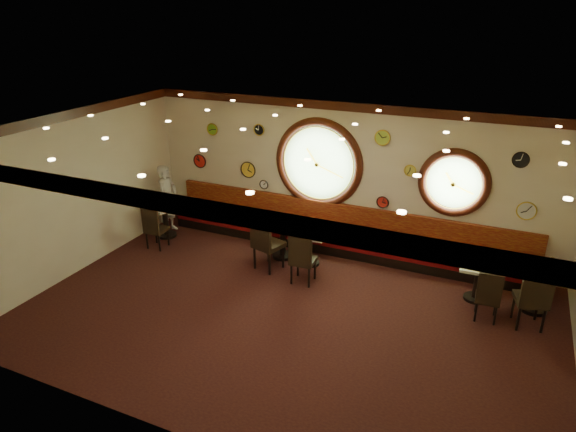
% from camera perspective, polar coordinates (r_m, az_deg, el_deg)
% --- Properties ---
extents(floor, '(9.00, 6.00, 0.00)m').
position_cam_1_polar(floor, '(9.07, -0.16, -10.91)').
color(floor, black).
rests_on(floor, ground).
extents(ceiling, '(9.00, 6.00, 0.02)m').
position_cam_1_polar(ceiling, '(7.79, -0.18, 9.18)').
color(ceiling, '#BF8E36').
rests_on(ceiling, wall_back).
extents(wall_back, '(9.00, 0.02, 3.20)m').
position_cam_1_polar(wall_back, '(10.92, 6.36, 4.23)').
color(wall_back, beige).
rests_on(wall_back, floor).
extents(wall_front, '(9.00, 0.02, 3.20)m').
position_cam_1_polar(wall_front, '(6.04, -12.28, -12.24)').
color(wall_front, beige).
rests_on(wall_front, floor).
extents(wall_left, '(0.02, 6.00, 3.20)m').
position_cam_1_polar(wall_left, '(10.83, -22.43, 2.46)').
color(wall_left, beige).
rests_on(wall_left, floor).
extents(molding_back, '(9.00, 0.10, 0.18)m').
position_cam_1_polar(molding_back, '(10.51, 6.62, 12.00)').
color(molding_back, '#37130A').
rests_on(molding_back, wall_back).
extents(molding_front, '(9.00, 0.10, 0.18)m').
position_cam_1_polar(molding_front, '(5.38, -13.27, 1.42)').
color(molding_front, '#37130A').
rests_on(molding_front, wall_back).
extents(molding_left, '(0.10, 6.00, 0.18)m').
position_cam_1_polar(molding_left, '(10.42, -23.46, 10.25)').
color(molding_left, '#37130A').
rests_on(molding_left, wall_back).
extents(banquette_base, '(8.00, 0.55, 0.20)m').
position_cam_1_polar(banquette_base, '(11.23, 5.58, -3.46)').
color(banquette_base, black).
rests_on(banquette_base, floor).
extents(banquette_seat, '(8.00, 0.55, 0.30)m').
position_cam_1_polar(banquette_seat, '(11.13, 5.63, -2.31)').
color(banquette_seat, '#57070C').
rests_on(banquette_seat, banquette_base).
extents(banquette_back, '(8.00, 0.10, 0.55)m').
position_cam_1_polar(banquette_back, '(11.16, 6.08, -0.01)').
color(banquette_back, '#62070C').
rests_on(banquette_back, wall_back).
extents(porthole_left_glass, '(1.66, 0.02, 1.66)m').
position_cam_1_polar(porthole_left_glass, '(11.03, 3.43, 5.87)').
color(porthole_left_glass, '#8FC073').
rests_on(porthole_left_glass, wall_back).
extents(porthole_left_frame, '(1.98, 0.18, 1.98)m').
position_cam_1_polar(porthole_left_frame, '(11.02, 3.40, 5.85)').
color(porthole_left_frame, '#37130A').
rests_on(porthole_left_frame, wall_back).
extents(porthole_left_ring, '(1.61, 0.03, 1.61)m').
position_cam_1_polar(porthole_left_ring, '(10.99, 3.35, 5.81)').
color(porthole_left_ring, gold).
rests_on(porthole_left_ring, wall_back).
extents(porthole_right_glass, '(1.10, 0.02, 1.10)m').
position_cam_1_polar(porthole_right_glass, '(10.44, 17.95, 3.54)').
color(porthole_right_glass, '#8FC073').
rests_on(porthole_right_glass, wall_back).
extents(porthole_right_frame, '(1.38, 0.18, 1.38)m').
position_cam_1_polar(porthole_right_frame, '(10.42, 17.94, 3.52)').
color(porthole_right_frame, '#37130A').
rests_on(porthole_right_frame, wall_back).
extents(porthole_right_ring, '(1.09, 0.03, 1.09)m').
position_cam_1_polar(porthole_right_ring, '(10.39, 17.92, 3.47)').
color(porthole_right_ring, gold).
rests_on(porthole_right_ring, wall_back).
extents(wall_clock_0, '(0.26, 0.03, 0.26)m').
position_cam_1_polar(wall_clock_0, '(12.01, -8.39, 9.51)').
color(wall_clock_0, '#7DC627').
rests_on(wall_clock_0, wall_back).
extents(wall_clock_1, '(0.20, 0.03, 0.20)m').
position_cam_1_polar(wall_clock_1, '(11.70, -2.67, 3.52)').
color(wall_clock_1, white).
rests_on(wall_clock_1, wall_back).
extents(wall_clock_2, '(0.34, 0.03, 0.34)m').
position_cam_1_polar(wall_clock_2, '(10.48, 24.98, 0.53)').
color(wall_clock_2, silver).
rests_on(wall_clock_2, wall_back).
extents(wall_clock_3, '(0.32, 0.03, 0.32)m').
position_cam_1_polar(wall_clock_3, '(12.42, -9.76, 6.04)').
color(wall_clock_3, red).
rests_on(wall_clock_3, wall_back).
extents(wall_clock_4, '(0.30, 0.03, 0.30)m').
position_cam_1_polar(wall_clock_4, '(10.43, 10.46, 8.56)').
color(wall_clock_4, '#A0C53D').
rests_on(wall_clock_4, wall_back).
extents(wall_clock_5, '(0.22, 0.03, 0.22)m').
position_cam_1_polar(wall_clock_5, '(10.47, 13.42, 4.95)').
color(wall_clock_5, '#E5DB4C').
rests_on(wall_clock_5, wall_back).
extents(wall_clock_6, '(0.24, 0.03, 0.24)m').
position_cam_1_polar(wall_clock_6, '(11.40, -3.24, 9.54)').
color(wall_clock_6, black).
rests_on(wall_clock_6, wall_back).
extents(wall_clock_7, '(0.28, 0.03, 0.28)m').
position_cam_1_polar(wall_clock_7, '(10.20, 24.45, 5.71)').
color(wall_clock_7, black).
rests_on(wall_clock_7, wall_back).
extents(wall_clock_8, '(0.24, 0.03, 0.24)m').
position_cam_1_polar(wall_clock_8, '(10.81, 10.48, 1.53)').
color(wall_clock_8, red).
rests_on(wall_clock_8, wall_back).
extents(wall_clock_9, '(0.36, 0.03, 0.36)m').
position_cam_1_polar(wall_clock_9, '(11.78, -4.44, 5.15)').
color(wall_clock_9, yellow).
rests_on(wall_clock_9, wall_back).
extents(table_a, '(0.89, 0.89, 0.78)m').
position_cam_1_polar(table_a, '(12.08, -13.49, -0.06)').
color(table_a, black).
rests_on(table_a, floor).
extents(table_b, '(0.83, 0.83, 0.79)m').
position_cam_1_polar(table_b, '(10.78, -0.60, -2.17)').
color(table_b, black).
rests_on(table_b, floor).
extents(table_c, '(0.72, 0.72, 0.71)m').
position_cam_1_polar(table_c, '(10.52, 2.45, -3.17)').
color(table_c, black).
rests_on(table_c, floor).
extents(table_d, '(0.65, 0.65, 0.69)m').
position_cam_1_polar(table_d, '(9.89, 20.31, -6.49)').
color(table_d, black).
rests_on(table_d, floor).
extents(table_e, '(0.86, 0.86, 0.82)m').
position_cam_1_polar(table_e, '(9.92, 26.02, -6.81)').
color(table_e, black).
rests_on(table_e, floor).
extents(chair_a, '(0.43, 0.43, 0.61)m').
position_cam_1_polar(chair_a, '(11.49, -14.71, -0.96)').
color(chair_a, black).
rests_on(chair_a, floor).
extents(chair_b, '(0.65, 0.65, 0.77)m').
position_cam_1_polar(chair_b, '(10.17, -2.60, -2.44)').
color(chair_b, black).
rests_on(chair_b, floor).
extents(chair_c, '(0.48, 0.48, 0.67)m').
position_cam_1_polar(chair_c, '(9.70, 1.54, -4.34)').
color(chair_c, black).
rests_on(chair_c, floor).
extents(chair_d, '(0.42, 0.42, 0.58)m').
position_cam_1_polar(chair_d, '(9.25, 21.40, -8.02)').
color(chair_d, black).
rests_on(chair_d, floor).
extents(chair_e, '(0.59, 0.59, 0.72)m').
position_cam_1_polar(chair_e, '(9.27, 25.69, -7.79)').
color(chair_e, black).
rests_on(chair_e, floor).
extents(condiment_a_salt, '(0.04, 0.04, 0.11)m').
position_cam_1_polar(condiment_a_salt, '(12.09, -13.76, 1.66)').
color(condiment_a_salt, '#B7B8BC').
rests_on(condiment_a_salt, table_a).
extents(condiment_b_salt, '(0.04, 0.04, 0.11)m').
position_cam_1_polar(condiment_b_salt, '(10.72, -0.72, -0.28)').
color(condiment_b_salt, silver).
rests_on(condiment_b_salt, table_b).
extents(condiment_c_salt, '(0.04, 0.04, 0.11)m').
position_cam_1_polar(condiment_c_salt, '(10.41, 2.20, -1.51)').
color(condiment_c_salt, silver).
rests_on(condiment_c_salt, table_c).
extents(condiment_d_salt, '(0.04, 0.04, 0.11)m').
position_cam_1_polar(condiment_d_salt, '(9.74, 20.25, -4.85)').
color(condiment_d_salt, silver).
rests_on(condiment_d_salt, table_d).
extents(condiment_a_pepper, '(0.03, 0.03, 0.09)m').
position_cam_1_polar(condiment_a_pepper, '(11.87, -13.61, 1.22)').
color(condiment_a_pepper, silver).
rests_on(condiment_a_pepper, table_a).
extents(condiment_b_pepper, '(0.03, 0.03, 0.09)m').
position_cam_1_polar(condiment_b_pepper, '(10.60, -0.54, -0.63)').
color(condiment_b_pepper, silver).
rests_on(condiment_b_pepper, table_b).
extents(condiment_c_pepper, '(0.04, 0.04, 0.10)m').
position_cam_1_polar(condiment_c_pepper, '(10.39, 2.50, -1.61)').
color(condiment_c_pepper, silver).
rests_on(condiment_c_pepper, table_c).
extents(condiment_d_pepper, '(0.03, 0.03, 0.09)m').
position_cam_1_polar(condiment_d_pepper, '(9.72, 20.66, -5.03)').
color(condiment_d_pepper, silver).
rests_on(condiment_d_pepper, table_d).
extents(condiment_a_bottle, '(0.04, 0.04, 0.14)m').
position_cam_1_polar(condiment_a_bottle, '(11.96, -13.16, 1.56)').
color(condiment_a_bottle, gold).
rests_on(condiment_a_bottle, table_a).
extents(condiment_b_bottle, '(0.04, 0.04, 0.14)m').
position_cam_1_polar(condiment_b_bottle, '(10.68, 0.30, -0.31)').
color(condiment_b_bottle, gold).
rests_on(condiment_b_bottle, table_b).
extents(condiment_c_bottle, '(0.05, 0.05, 0.17)m').
position_cam_1_polar(condiment_c_bottle, '(10.36, 3.08, -1.46)').
color(condiment_c_bottle, yellow).
rests_on(condiment_c_bottle, table_c).
extents(condiment_d_bottle, '(0.04, 0.04, 0.14)m').
position_cam_1_polar(condiment_d_bottle, '(9.85, 21.20, -4.59)').
color(condiment_d_bottle, gold).
rests_on(condiment_d_bottle, table_d).
extents(condiment_e_salt, '(0.03, 0.03, 0.09)m').
position_cam_1_polar(condiment_e_salt, '(9.84, 25.70, -4.68)').
color(condiment_e_salt, silver).
rests_on(condiment_e_salt, table_e).
extents(condiment_e_pepper, '(0.04, 0.04, 0.11)m').
position_cam_1_polar(condiment_e_pepper, '(9.77, 26.13, -4.92)').
color(condiment_e_pepper, silver).
rests_on(condiment_e_pepper, table_e).
extents(condiment_e_bottle, '(0.06, 0.06, 0.18)m').
position_cam_1_polar(condiment_e_bottle, '(9.87, 27.27, -4.62)').
color(condiment_e_bottle, gold).
rests_on(condiment_e_bottle, table_e).
extents(waiter, '(0.42, 0.61, 1.62)m').
position_cam_1_polar(waiter, '(12.24, -13.21, 1.86)').
color(waiter, silver).
rests_on(waiter, floor).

